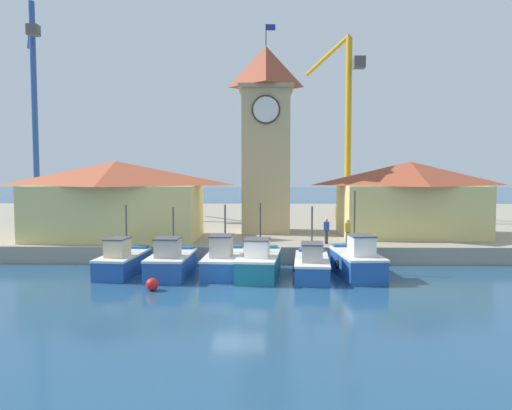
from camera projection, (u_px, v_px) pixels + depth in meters
The scene contains 16 objects.
ground_plane at pixel (239, 291), 23.61m from camera, with size 300.00×300.00×0.00m, color navy.
quay_wharf at pixel (253, 222), 50.20m from camera, with size 120.00×40.00×1.07m, color #9E937F.
fishing_boat_far_left at pixel (123, 261), 27.44m from camera, with size 2.17×4.77×3.77m.
fishing_boat_left_outer at pixel (171, 262), 26.88m from camera, with size 2.23×4.56×3.70m.
fishing_boat_left_inner at pixel (223, 261), 27.49m from camera, with size 2.17×5.15×3.80m.
fishing_boat_mid_left at pixel (259, 263), 26.78m from camera, with size 2.52×5.07×3.95m.
fishing_boat_center at pixel (312, 265), 26.70m from camera, with size 2.21×5.24×3.75m.
fishing_boat_mid_right at pixel (357, 261), 26.91m from camera, with size 2.40×5.11×4.60m.
clock_tower at pixel (266, 135), 37.43m from camera, with size 4.01×4.01×15.48m.
warehouse_left at pixel (117, 199), 34.02m from camera, with size 11.53×6.40×5.28m.
warehouse_right at pixel (410, 198), 35.50m from camera, with size 9.95×6.38×5.27m.
port_crane_near at pixel (347, 151), 45.71m from camera, with size 4.75×6.92×16.96m.
port_crane_far at pixel (35, 135), 48.45m from camera, with size 4.37×7.50×20.76m.
mooring_buoy at pixel (152, 284), 23.71m from camera, with size 0.61×0.61×0.61m, color red.
dock_worker_near_tower at pixel (348, 232), 30.88m from camera, with size 0.34×0.22×1.62m.
dock_worker_along_quay at pixel (326, 231), 31.51m from camera, with size 0.34×0.22×1.62m.
Camera 1 is at (1.19, -23.26, 5.70)m, focal length 35.00 mm.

